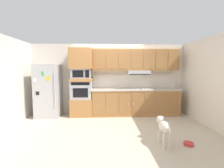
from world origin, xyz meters
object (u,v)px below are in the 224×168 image
(screwdriver, at_px, (141,89))
(dog_food_bowl, at_px, (189,144))
(microwave, at_px, (81,74))
(refrigerator, at_px, (48,91))
(dog, at_px, (164,126))
(built_in_oven, at_px, (82,90))

(screwdriver, xyz_separation_m, dog_food_bowl, (0.53, -2.16, -0.90))
(screwdriver, bearing_deg, dog_food_bowl, -76.23)
(dog_food_bowl, bearing_deg, microwave, 138.88)
(refrigerator, height_order, dog, refrigerator)
(built_in_oven, height_order, screwdriver, built_in_oven)
(refrigerator, bearing_deg, screwdriver, -0.41)
(screwdriver, bearing_deg, microwave, 177.48)
(refrigerator, bearing_deg, dog_food_bowl, -30.65)
(microwave, height_order, dog_food_bowl, microwave)
(refrigerator, height_order, dog_food_bowl, refrigerator)
(microwave, distance_m, dog, 3.18)
(screwdriver, xyz_separation_m, dog, (0.01, -2.09, -0.54))
(built_in_oven, bearing_deg, refrigerator, -176.51)
(dog_food_bowl, bearing_deg, dog, 171.99)
(microwave, bearing_deg, refrigerator, -176.51)
(refrigerator, xyz_separation_m, screwdriver, (3.16, -0.02, 0.05))
(microwave, bearing_deg, built_in_oven, 179.23)
(microwave, relative_size, dog, 0.88)
(microwave, relative_size, dog_food_bowl, 3.22)
(refrigerator, xyz_separation_m, microwave, (1.11, 0.07, 0.58))
(refrigerator, height_order, screwdriver, refrigerator)
(dog, relative_size, dog_food_bowl, 3.68)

